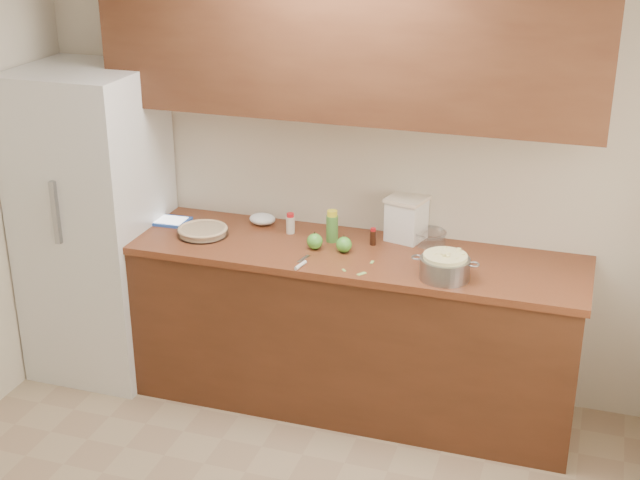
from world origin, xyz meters
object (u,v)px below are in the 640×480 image
(colander, at_px, (445,267))
(tablet, at_px, (169,221))
(pie, at_px, (203,231))
(flour_canister, at_px, (407,218))

(colander, distance_m, tablet, 1.66)
(tablet, bearing_deg, colander, -10.96)
(pie, height_order, flour_canister, flour_canister)
(pie, bearing_deg, flour_canister, 15.17)
(pie, distance_m, tablet, 0.29)
(flour_canister, bearing_deg, tablet, -172.69)
(colander, height_order, tablet, colander)
(pie, relative_size, flour_canister, 1.18)
(pie, distance_m, colander, 1.38)
(pie, xyz_separation_m, tablet, (-0.27, 0.12, -0.02))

